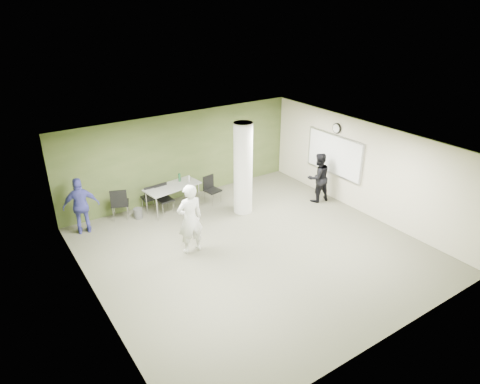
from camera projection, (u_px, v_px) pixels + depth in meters
floor at (254, 250)px, 11.17m from camera, size 8.00×8.00×0.00m
ceiling at (256, 148)px, 10.00m from camera, size 8.00×8.00×0.00m
wall_back at (182, 156)px, 13.61m from camera, size 8.00×2.80×0.02m
wall_left at (93, 250)px, 8.57m from camera, size 0.02×8.00×2.80m
wall_right_cream at (365, 169)px, 12.61m from camera, size 0.02×8.00×2.80m
column at (243, 169)px, 12.60m from camera, size 0.56×0.56×2.80m
whiteboard at (334, 155)px, 13.44m from camera, size 0.05×2.30×1.30m
wall_clock at (337, 128)px, 13.08m from camera, size 0.06×0.32×0.32m
folding_table at (173, 187)px, 12.97m from camera, size 1.78×0.98×1.05m
wastebasket at (138, 213)px, 12.72m from camera, size 0.26×0.26×0.30m
chair_back_left at (119, 202)px, 12.46m from camera, size 0.64×0.64×0.99m
chair_back_right at (150, 196)px, 12.98m from camera, size 0.44×0.44×0.87m
chair_table_left at (163, 196)px, 12.95m from camera, size 0.48×0.48×0.89m
chair_table_right at (211, 187)px, 13.56m from camera, size 0.51×0.51×0.88m
woman_white at (190, 219)px, 10.73m from camera, size 0.69×0.46×1.87m
man_black at (318, 178)px, 13.53m from camera, size 0.86×0.71×1.62m
man_blue at (81, 206)px, 11.68m from camera, size 1.02×0.60×1.63m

